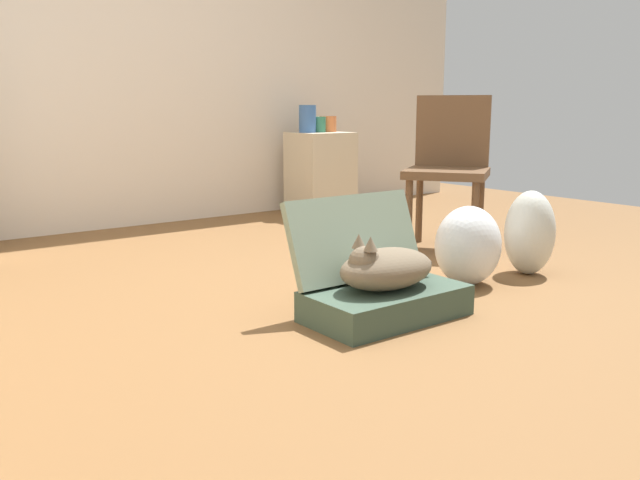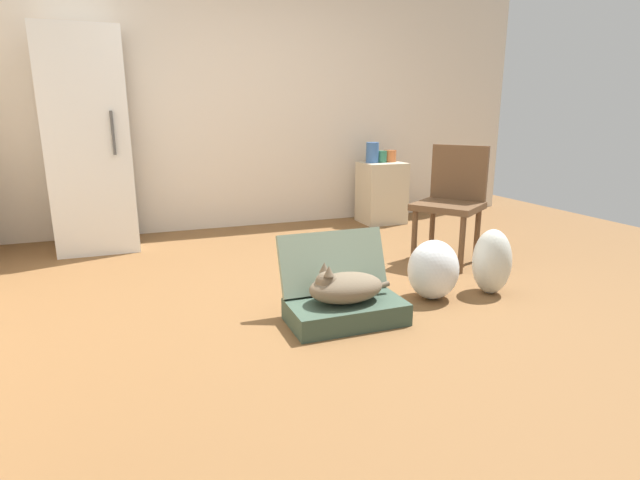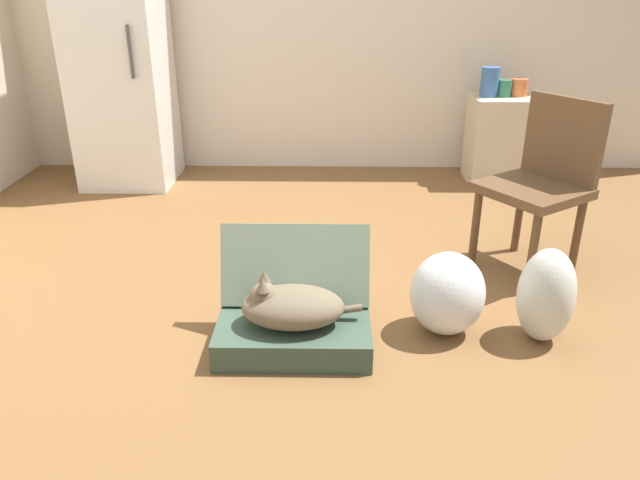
{
  "view_description": "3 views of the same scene",
  "coord_description": "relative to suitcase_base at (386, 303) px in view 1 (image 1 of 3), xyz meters",
  "views": [
    {
      "loc": [
        -1.89,
        -2.48,
        0.87
      ],
      "look_at": [
        -0.06,
        -0.06,
        0.26
      ],
      "focal_mm": 37.49,
      "sensor_mm": 36.0,
      "label": 1
    },
    {
      "loc": [
        -1.16,
        -3.0,
        1.18
      ],
      "look_at": [
        -0.08,
        -0.15,
        0.4
      ],
      "focal_mm": 28.06,
      "sensor_mm": 36.0,
      "label": 2
    },
    {
      "loc": [
        0.09,
        -2.74,
        1.51
      ],
      "look_at": [
        0.05,
        -0.36,
        0.45
      ],
      "focal_mm": 33.74,
      "sensor_mm": 36.0,
      "label": 3
    }
  ],
  "objects": [
    {
      "name": "plastic_bag_white",
      "position": [
        0.68,
        0.16,
        0.13
      ],
      "size": [
        0.34,
        0.31,
        0.39
      ],
      "primitive_type": "ellipsoid",
      "color": "silver",
      "rests_on": "ground"
    },
    {
      "name": "cat",
      "position": [
        -0.01,
        0.0,
        0.15
      ],
      "size": [
        0.52,
        0.28,
        0.24
      ],
      "color": "brown",
      "rests_on": "suitcase_base"
    },
    {
      "name": "chair",
      "position": [
        1.27,
        0.83,
        0.45
      ],
      "size": [
        0.64,
        0.65,
        0.93
      ],
      "rotation": [
        0.0,
        0.0,
        -0.97
      ],
      "color": "brown",
      "rests_on": "ground"
    },
    {
      "name": "suitcase_lid",
      "position": [
        0.0,
        0.2,
        0.24
      ],
      "size": [
        0.67,
        0.17,
        0.36
      ],
      "primitive_type": "cube",
      "rotation": [
        1.21,
        0.0,
        0.0
      ],
      "color": "gray",
      "rests_on": "suitcase_base"
    },
    {
      "name": "plastic_bag_clear",
      "position": [
        1.1,
        0.1,
        0.16
      ],
      "size": [
        0.25,
        0.26,
        0.44
      ],
      "primitive_type": "ellipsoid",
      "color": "silver",
      "rests_on": "ground"
    },
    {
      "name": "vase_round",
      "position": [
        1.46,
        2.39,
        0.66
      ],
      "size": [
        0.1,
        0.1,
        0.12
      ],
      "primitive_type": "cylinder",
      "color": "#2D7051",
      "rests_on": "side_table"
    },
    {
      "name": "suitcase_base",
      "position": [
        0.0,
        0.0,
        0.0
      ],
      "size": [
        0.67,
        0.37,
        0.13
      ],
      "primitive_type": "cube",
      "color": "#384C3D",
      "rests_on": "ground"
    },
    {
      "name": "wall_back",
      "position": [
        0.06,
        2.79,
        1.24
      ],
      "size": [
        6.4,
        0.15,
        2.6
      ],
      "color": "beige",
      "rests_on": "ground"
    },
    {
      "name": "ground_plane",
      "position": [
        0.07,
        0.53,
        -0.06
      ],
      "size": [
        7.68,
        7.68,
        0.0
      ],
      "primitive_type": "plane",
      "color": "brown",
      "rests_on": "ground"
    },
    {
      "name": "vase_short",
      "position": [
        1.58,
        2.43,
        0.66
      ],
      "size": [
        0.14,
        0.14,
        0.13
      ],
      "primitive_type": "cylinder",
      "color": "#CC6B38",
      "rests_on": "side_table"
    },
    {
      "name": "side_table",
      "position": [
        1.46,
        2.38,
        0.27
      ],
      "size": [
        0.46,
        0.41,
        0.66
      ],
      "primitive_type": "cube",
      "color": "beige",
      "rests_on": "ground"
    },
    {
      "name": "vase_tall",
      "position": [
        1.35,
        2.4,
        0.7
      ],
      "size": [
        0.14,
        0.14,
        0.22
      ],
      "primitive_type": "cylinder",
      "color": "#38609E",
      "rests_on": "side_table"
    }
  ]
}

